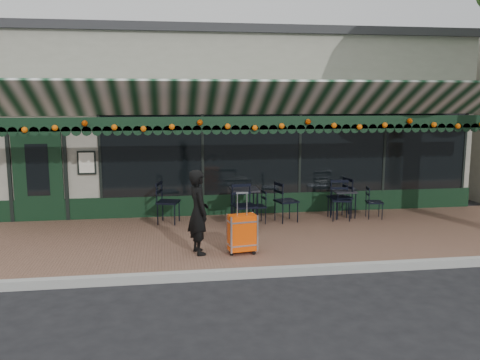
{
  "coord_description": "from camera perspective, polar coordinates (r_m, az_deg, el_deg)",
  "views": [
    {
      "loc": [
        -1.89,
        -8.14,
        2.99
      ],
      "look_at": [
        -0.45,
        1.6,
        1.39
      ],
      "focal_mm": 38.0,
      "sensor_mm": 36.0,
      "label": 1
    }
  ],
  "objects": [
    {
      "name": "suitcase",
      "position": [
        9.36,
        0.24,
        -6.01
      ],
      "size": [
        0.54,
        0.36,
        1.14
      ],
      "rotation": [
        0.0,
        0.0,
        0.17
      ],
      "color": "#EF4807",
      "rests_on": "sidewalk"
    },
    {
      "name": "curb",
      "position": [
        8.78,
        4.57,
        -10.2
      ],
      "size": [
        18.0,
        0.16,
        0.15
      ],
      "primitive_type": "cube",
      "color": "#9E9E99",
      "rests_on": "ground"
    },
    {
      "name": "chair_a_front",
      "position": [
        12.12,
        11.21,
        -2.23
      ],
      "size": [
        0.54,
        0.54,
        0.94
      ],
      "primitive_type": null,
      "rotation": [
        0.0,
        0.0,
        -0.17
      ],
      "color": "black",
      "rests_on": "sidewalk"
    },
    {
      "name": "chair_b_front",
      "position": [
        11.08,
        0.48,
        -3.0
      ],
      "size": [
        0.57,
        0.57,
        0.98
      ],
      "primitive_type": null,
      "rotation": [
        0.0,
        0.0,
        0.16
      ],
      "color": "black",
      "rests_on": "sidewalk"
    },
    {
      "name": "chair_solo",
      "position": [
        11.69,
        -8.05,
        -2.5
      ],
      "size": [
        0.6,
        0.6,
        0.96
      ],
      "primitive_type": null,
      "rotation": [
        0.0,
        0.0,
        1.28
      ],
      "color": "black",
      "rests_on": "sidewalk"
    },
    {
      "name": "cafe_table_a",
      "position": [
        12.39,
        11.56,
        -1.46
      ],
      "size": [
        0.53,
        0.53,
        0.65
      ],
      "color": "black",
      "rests_on": "sidewalk"
    },
    {
      "name": "chair_b_right",
      "position": [
        11.77,
        5.23,
        -2.42
      ],
      "size": [
        0.58,
        0.58,
        0.94
      ],
      "primitive_type": null,
      "rotation": [
        0.0,
        0.0,
        1.83
      ],
      "color": "black",
      "rests_on": "sidewalk"
    },
    {
      "name": "woman",
      "position": [
        9.3,
        -4.7,
        -3.6
      ],
      "size": [
        0.5,
        0.64,
        1.56
      ],
      "primitive_type": "imported",
      "rotation": [
        0.0,
        0.0,
        1.81
      ],
      "color": "black",
      "rests_on": "sidewalk"
    },
    {
      "name": "cafe_table_b",
      "position": [
        11.65,
        0.48,
        -1.35
      ],
      "size": [
        0.63,
        0.63,
        0.78
      ],
      "color": "black",
      "rests_on": "sidewalk"
    },
    {
      "name": "sidewalk",
      "position": [
        10.72,
        2.06,
        -6.56
      ],
      "size": [
        18.0,
        4.0,
        0.15
      ],
      "primitive_type": "cube",
      "color": "brown",
      "rests_on": "ground"
    },
    {
      "name": "ground",
      "position": [
        8.88,
        4.45,
        -10.49
      ],
      "size": [
        80.0,
        80.0,
        0.0
      ],
      "primitive_type": "plane",
      "color": "black",
      "rests_on": "ground"
    },
    {
      "name": "chair_a_right",
      "position": [
        12.48,
        14.85,
        -2.45
      ],
      "size": [
        0.44,
        0.44,
        0.76
      ],
      "primitive_type": null,
      "rotation": [
        0.0,
        0.0,
        1.4
      ],
      "color": "black",
      "rests_on": "sidewalk"
    },
    {
      "name": "chair_a_left",
      "position": [
        12.32,
        11.16,
        -1.98
      ],
      "size": [
        0.57,
        0.57,
        0.96
      ],
      "primitive_type": null,
      "rotation": [
        0.0,
        0.0,
        -1.36
      ],
      "color": "black",
      "rests_on": "sidewalk"
    },
    {
      "name": "restaurant_building",
      "position": [
        16.1,
        -1.71,
        6.67
      ],
      "size": [
        12.0,
        9.6,
        4.5
      ],
      "color": "gray",
      "rests_on": "ground"
    },
    {
      "name": "chair_b_left",
      "position": [
        11.6,
        1.91,
        -3.02
      ],
      "size": [
        0.42,
        0.42,
        0.76
      ],
      "primitive_type": null,
      "rotation": [
        0.0,
        0.0,
        -1.45
      ],
      "color": "black",
      "rests_on": "sidewalk"
    }
  ]
}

